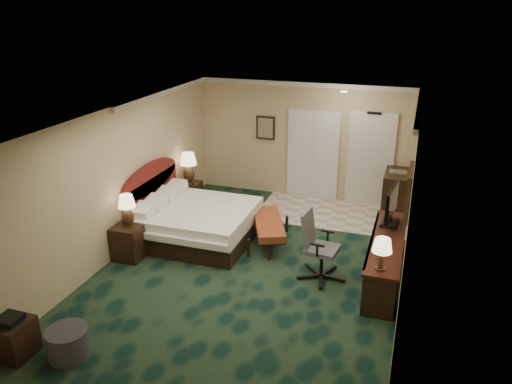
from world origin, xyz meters
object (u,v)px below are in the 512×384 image
(lamp_near, at_px, (127,211))
(desk, at_px, (385,259))
(ottoman, at_px, (68,343))
(tv, at_px, (391,206))
(minibar, at_px, (396,195))
(bed_bench, at_px, (269,232))
(desk_chair, at_px, (322,247))
(bed, at_px, (198,223))
(side_table, at_px, (13,338))
(nightstand_near, at_px, (130,241))
(lamp_far, at_px, (189,168))
(nightstand_far, at_px, (190,194))

(lamp_near, distance_m, desk, 4.52)
(lamp_near, bearing_deg, ottoman, -75.64)
(tv, distance_m, minibar, 2.15)
(bed_bench, bearing_deg, desk_chair, -60.55)
(bed, relative_size, minibar, 2.08)
(ottoman, bearing_deg, bed_bench, 68.63)
(tv, bearing_deg, bed, -169.40)
(tv, bearing_deg, side_table, -130.47)
(nightstand_near, relative_size, tv, 0.71)
(ottoman, distance_m, desk, 5.01)
(tv, distance_m, desk_chair, 1.46)
(bed_bench, distance_m, desk, 2.31)
(bed, distance_m, bed_bench, 1.38)
(lamp_far, bearing_deg, minibar, 11.14)
(ottoman, xyz_separation_m, tv, (3.75, 3.97, 0.86))
(bed_bench, height_order, side_table, side_table)
(nightstand_near, height_order, side_table, nightstand_near)
(lamp_far, relative_size, minibar, 0.70)
(nightstand_near, xyz_separation_m, lamp_far, (-0.02, 2.54, 0.59))
(bed, distance_m, ottoman, 3.70)
(ottoman, bearing_deg, lamp_near, 104.36)
(desk_chair, bearing_deg, nightstand_far, 154.56)
(nightstand_far, bearing_deg, side_table, -89.72)
(tv, relative_size, desk_chair, 0.76)
(bed, bearing_deg, nightstand_near, -129.04)
(bed_bench, relative_size, side_table, 2.77)
(nightstand_far, bearing_deg, bed_bench, -28.85)
(lamp_far, distance_m, tv, 4.61)
(desk_chair, bearing_deg, bed, 171.64)
(desk_chair, bearing_deg, minibar, 78.73)
(tv, bearing_deg, nightstand_far, 171.04)
(bed, xyz_separation_m, desk, (3.58, -0.38, 0.03))
(lamp_near, bearing_deg, tv, 17.02)
(nightstand_near, xyz_separation_m, bed_bench, (2.22, 1.31, -0.07))
(nightstand_near, distance_m, bed_bench, 2.58)
(bed, bearing_deg, lamp_far, 120.99)
(nightstand_far, bearing_deg, bed, -58.95)
(side_table, bearing_deg, nightstand_near, 89.92)
(lamp_far, xyz_separation_m, desk, (4.47, -1.85, -0.55))
(lamp_near, bearing_deg, bed_bench, 30.87)
(bed_bench, height_order, tv, tv)
(lamp_far, xyz_separation_m, desk_chair, (3.46, -2.17, -0.32))
(ottoman, bearing_deg, side_table, -162.61)
(nightstand_far, xyz_separation_m, lamp_far, (0.01, -0.01, 0.63))
(bed, distance_m, desk_chair, 2.67)
(tv, bearing_deg, minibar, 96.50)
(lamp_near, bearing_deg, bed, 51.72)
(ottoman, xyz_separation_m, side_table, (-0.68, -0.21, 0.06))
(tv, bearing_deg, ottoman, -127.17)
(lamp_far, distance_m, desk_chair, 4.09)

